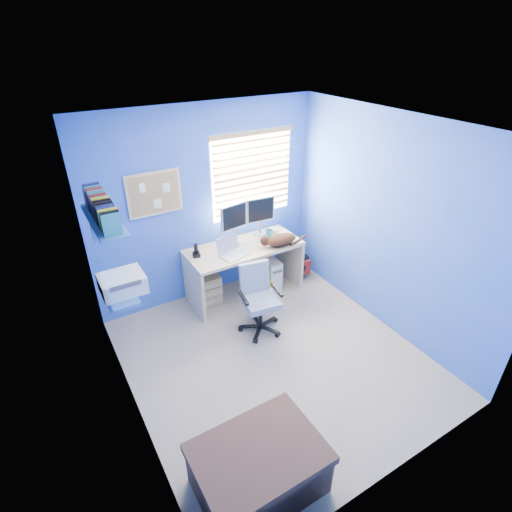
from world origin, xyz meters
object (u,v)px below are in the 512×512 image
desk (245,271)px  laptop (234,248)px  cat (281,240)px  tower_pc (268,272)px  office_chair (259,307)px

desk → laptop: size_ratio=4.58×
cat → tower_pc: 0.63m
desk → tower_pc: size_ratio=3.36×
laptop → tower_pc: size_ratio=0.73×
desk → tower_pc: bearing=-1.5°
desk → office_chair: bearing=-106.2°
laptop → cat: (0.66, -0.07, -0.03)m
tower_pc → office_chair: (-0.58, -0.71, 0.09)m
tower_pc → office_chair: 0.92m
tower_pc → cat: bearing=-72.7°
laptop → cat: size_ratio=0.78×
laptop → cat: bearing=-21.3°
office_chair → tower_pc: bearing=50.4°
cat → office_chair: size_ratio=0.50×
desk → laptop: laptop is taller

